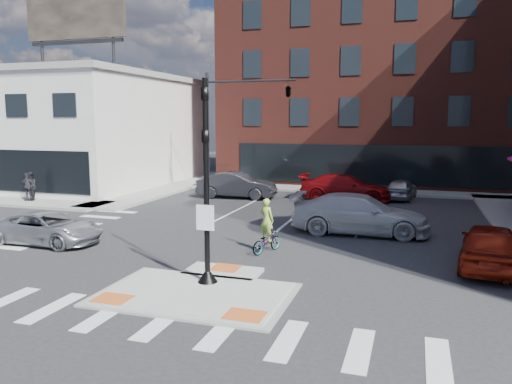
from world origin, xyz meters
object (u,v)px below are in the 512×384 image
(bg_car_silver, at_px, (401,189))
(pedestrian_a, at_px, (30,186))
(silver_suv, at_px, (47,228))
(pedestrian_b, at_px, (28,187))
(cyclist, at_px, (267,234))
(red_sedan, at_px, (490,246))
(white_pickup, at_px, (360,214))
(bg_car_red, at_px, (345,187))
(bg_car_dark, at_px, (237,185))

(bg_car_silver, relative_size, pedestrian_a, 2.22)
(silver_suv, distance_m, pedestrian_b, 11.17)
(cyclist, distance_m, pedestrian_a, 17.84)
(red_sedan, xyz_separation_m, white_pickup, (-4.70, 3.99, 0.08))
(white_pickup, xyz_separation_m, bg_car_silver, (1.44, 10.51, -0.20))
(silver_suv, relative_size, bg_car_red, 0.82)
(silver_suv, xyz_separation_m, white_pickup, (11.75, 5.67, 0.23))
(white_pickup, bearing_deg, pedestrian_b, 81.86)
(bg_car_dark, relative_size, pedestrian_b, 2.98)
(pedestrian_a, bearing_deg, white_pickup, 33.20)
(silver_suv, xyz_separation_m, pedestrian_a, (-7.84, 7.82, 0.38))
(bg_car_dark, relative_size, bg_car_red, 0.89)
(white_pickup, bearing_deg, bg_car_silver, -9.81)
(bg_car_dark, relative_size, pedestrian_a, 2.87)
(cyclist, distance_m, pedestrian_b, 17.98)
(bg_car_dark, xyz_separation_m, cyclist, (5.60, -12.18, -0.13))
(silver_suv, bearing_deg, pedestrian_b, 46.34)
(silver_suv, height_order, cyclist, cyclist)
(silver_suv, distance_m, pedestrian_a, 11.08)
(pedestrian_b, bearing_deg, white_pickup, -14.53)
(silver_suv, bearing_deg, bg_car_silver, -38.66)
(silver_suv, height_order, white_pickup, white_pickup)
(white_pickup, distance_m, pedestrian_b, 19.87)
(red_sedan, xyz_separation_m, pedestrian_a, (-24.29, 6.14, 0.24))
(bg_car_silver, xyz_separation_m, pedestrian_a, (-21.03, -8.35, 0.36))
(red_sedan, height_order, pedestrian_b, pedestrian_b)
(bg_car_silver, relative_size, bg_car_red, 0.69)
(white_pickup, xyz_separation_m, pedestrian_a, (-19.59, 2.15, 0.16))
(cyclist, bearing_deg, bg_car_silver, -85.13)
(white_pickup, height_order, cyclist, cyclist)
(white_pickup, relative_size, bg_car_silver, 1.54)
(silver_suv, bearing_deg, bg_car_dark, -12.70)
(bg_car_dark, bearing_deg, bg_car_red, -84.27)
(pedestrian_a, bearing_deg, pedestrian_b, -128.50)
(red_sedan, relative_size, bg_car_red, 0.82)
(silver_suv, xyz_separation_m, cyclist, (8.78, 1.36, 0.06))
(bg_car_silver, distance_m, bg_car_red, 3.64)
(red_sedan, distance_m, pedestrian_b, 25.21)
(pedestrian_a, bearing_deg, bg_car_silver, 61.14)
(bg_car_silver, bearing_deg, bg_car_dark, 22.82)
(cyclist, height_order, pedestrian_b, cyclist)
(white_pickup, distance_m, cyclist, 5.24)
(red_sedan, bearing_deg, bg_car_red, -55.52)
(red_sedan, bearing_deg, bg_car_dark, -34.15)
(silver_suv, xyz_separation_m, red_sedan, (16.45, 1.68, 0.14))
(bg_car_dark, xyz_separation_m, pedestrian_b, (-11.19, -5.75, 0.16))
(white_pickup, xyz_separation_m, pedestrian_b, (-19.76, 2.12, 0.13))
(bg_car_dark, distance_m, pedestrian_b, 12.58)
(bg_car_silver, xyz_separation_m, bg_car_red, (-3.27, -1.58, 0.15))
(bg_car_red, distance_m, pedestrian_b, 19.17)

